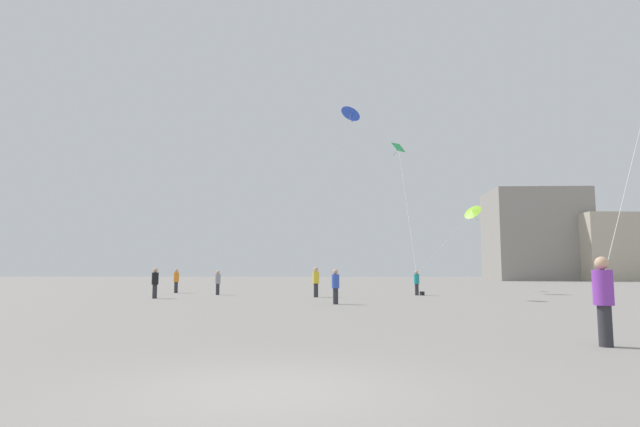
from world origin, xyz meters
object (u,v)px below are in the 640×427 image
person_in_teal (417,282)px  person_in_yellow (316,281)px  kite_lime_diamond (472,212)px  person_in_purple (603,297)px  building_left_hall (535,235)px  person_in_orange (176,280)px  kite_emerald_delta (399,149)px  person_in_black (155,282)px  handbag_beside_flyer (422,293)px  person_in_grey (218,281)px  kite_cobalt_diamond (351,114)px  person_in_blue (336,285)px

person_in_teal → person_in_yellow: bearing=59.3°
kite_lime_diamond → person_in_purple: bearing=-99.0°
kite_lime_diamond → building_left_hall: 59.32m
person_in_orange → kite_emerald_delta: 21.29m
person_in_teal → kite_emerald_delta: (0.24, 10.20, 11.10)m
person_in_purple → kite_emerald_delta: size_ratio=0.16×
person_in_black → kite_emerald_delta: bearing=35.4°
handbag_beside_flyer → kite_lime_diamond: bearing=36.4°
person_in_grey → kite_cobalt_diamond: 13.78m
person_in_yellow → person_in_grey: bearing=24.5°
person_in_grey → person_in_purple: (13.23, -23.41, 0.13)m
person_in_black → person_in_orange: (-1.12, 7.65, -0.00)m
person_in_black → person_in_blue: size_ratio=1.05×
person_in_orange → person_in_purple: 31.34m
person_in_orange → kite_lime_diamond: bearing=53.7°
person_in_blue → handbag_beside_flyer: bearing=12.8°
person_in_orange → person_in_yellow: (10.19, -5.91, 0.04)m
person_in_blue → person_in_grey: (-7.71, 9.63, -0.02)m
person_in_purple → kite_cobalt_diamond: 23.37m
person_in_grey → kite_lime_diamond: bearing=-41.4°
person_in_black → person_in_grey: (2.54, 4.66, -0.07)m
person_in_black → person_in_blue: bearing=-33.6°
person_in_grey → building_left_hall: 71.02m
person_in_teal → person_in_purple: person_in_purple is taller
kite_cobalt_diamond → building_left_hall: building_left_hall is taller
kite_lime_diamond → person_in_orange: bearing=179.9°
person_in_purple → person_in_orange: bearing=143.5°
kite_cobalt_diamond → person_in_grey: bearing=161.7°
handbag_beside_flyer → person_in_grey: bearing=179.6°
person_in_orange → kite_cobalt_diamond: size_ratio=0.17×
person_in_black → kite_lime_diamond: bearing=13.3°
person_in_teal → person_in_grey: size_ratio=1.00×
person_in_yellow → kite_cobalt_diamond: kite_cobalt_diamond is taller
kite_lime_diamond → building_left_hall: building_left_hall is taller
kite_lime_diamond → handbag_beside_flyer: 7.62m
person_in_teal → kite_lime_diamond: (4.49, 3.16, 4.87)m
person_in_purple → kite_lime_diamond: kite_lime_diamond is taller
person_in_blue → building_left_hall: bearing=15.8°
person_in_black → person_in_orange: size_ratio=1.00×
person_in_grey → kite_lime_diamond: 18.30m
person_in_orange → person_in_grey: size_ratio=1.08×
person_in_orange → person_in_yellow: person_in_yellow is taller
person_in_teal → kite_lime_diamond: bearing=-108.7°
person_in_teal → handbag_beside_flyer: person_in_teal is taller
building_left_hall → kite_cobalt_diamond: bearing=-119.0°
person_in_yellow → person_in_teal: bearing=-108.4°
person_in_teal → person_in_blue: size_ratio=0.97×
kite_emerald_delta → handbag_beside_flyer: bearing=-89.4°
person_in_teal → person_in_orange: person_in_orange is taller
person_in_blue → person_in_yellow: bearing=52.9°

